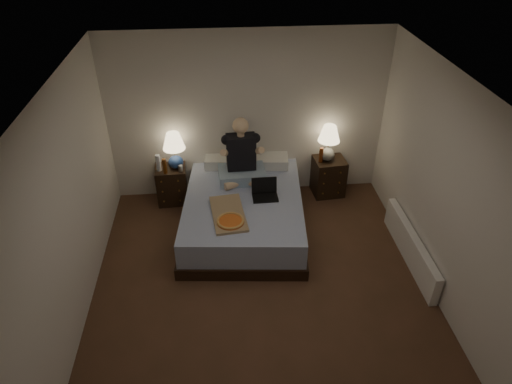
{
  "coord_description": "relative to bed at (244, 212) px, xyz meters",
  "views": [
    {
      "loc": [
        -0.42,
        -3.78,
        4.02
      ],
      "look_at": [
        0.0,
        0.9,
        0.85
      ],
      "focal_mm": 32.0,
      "sensor_mm": 36.0,
      "label": 1
    }
  ],
  "objects": [
    {
      "name": "wall_left",
      "position": [
        -1.86,
        -1.3,
        0.99
      ],
      "size": [
        0.0,
        4.5,
        2.5
      ],
      "primitive_type": "cube",
      "rotation": [
        1.57,
        0.0,
        1.57
      ],
      "color": "silver",
      "rests_on": "ground"
    },
    {
      "name": "pizza_box",
      "position": [
        -0.2,
        -0.6,
        0.3
      ],
      "size": [
        0.48,
        0.8,
        0.08
      ],
      "primitive_type": null,
      "rotation": [
        0.0,
        0.0,
        0.11
      ],
      "color": "tan",
      "rests_on": "bed"
    },
    {
      "name": "floor",
      "position": [
        0.14,
        -1.3,
        -0.26
      ],
      "size": [
        4.0,
        4.5,
        0.0
      ],
      "primitive_type": "cube",
      "color": "brown",
      "rests_on": "ground"
    },
    {
      "name": "person",
      "position": [
        0.01,
        0.43,
        0.73
      ],
      "size": [
        0.68,
        0.55,
        0.93
      ],
      "primitive_type": null,
      "rotation": [
        0.0,
        0.0,
        0.04
      ],
      "color": "black",
      "rests_on": "bed"
    },
    {
      "name": "soda_can",
      "position": [
        -0.87,
        0.65,
        0.36
      ],
      "size": [
        0.07,
        0.07,
        0.1
      ],
      "primitive_type": "cylinder",
      "color": "#B5B4B0",
      "rests_on": "nightstand_left"
    },
    {
      "name": "nightstand_left",
      "position": [
        -1.03,
        0.75,
        0.03
      ],
      "size": [
        0.46,
        0.42,
        0.57
      ],
      "primitive_type": "cube",
      "rotation": [
        0.0,
        0.0,
        0.06
      ],
      "color": "black",
      "rests_on": "floor"
    },
    {
      "name": "beer_bottle_right",
      "position": [
        1.2,
        0.71,
        0.45
      ],
      "size": [
        0.06,
        0.06,
        0.23
      ],
      "primitive_type": "cylinder",
      "color": "#5E280D",
      "rests_on": "nightstand_right"
    },
    {
      "name": "radiator",
      "position": [
        2.07,
        -0.86,
        -0.06
      ],
      "size": [
        0.1,
        1.6,
        0.4
      ],
      "primitive_type": "cube",
      "color": "white",
      "rests_on": "floor"
    },
    {
      "name": "lamp_left",
      "position": [
        -0.93,
        0.75,
        0.59
      ],
      "size": [
        0.36,
        0.36,
        0.56
      ],
      "primitive_type": null,
      "rotation": [
        0.0,
        0.0,
        -0.15
      ],
      "color": "navy",
      "rests_on": "nightstand_left"
    },
    {
      "name": "beer_bottle_left",
      "position": [
        -1.08,
        0.61,
        0.43
      ],
      "size": [
        0.06,
        0.06,
        0.23
      ],
      "primitive_type": "cylinder",
      "color": "#5C2E0D",
      "rests_on": "nightstand_left"
    },
    {
      "name": "nightstand_right",
      "position": [
        1.36,
        0.75,
        0.03
      ],
      "size": [
        0.49,
        0.45,
        0.59
      ],
      "primitive_type": "cube",
      "rotation": [
        0.0,
        0.0,
        0.09
      ],
      "color": "black",
      "rests_on": "floor"
    },
    {
      "name": "wall_right",
      "position": [
        2.14,
        -1.3,
        0.99
      ],
      "size": [
        0.0,
        4.5,
        2.5
      ],
      "primitive_type": "cube",
      "rotation": [
        1.57,
        0.0,
        -1.57
      ],
      "color": "silver",
      "rests_on": "ground"
    },
    {
      "name": "laptop",
      "position": [
        0.29,
        -0.07,
        0.38
      ],
      "size": [
        0.35,
        0.29,
        0.24
      ],
      "primitive_type": null,
      "rotation": [
        0.0,
        0.0,
        0.02
      ],
      "color": "black",
      "rests_on": "bed"
    },
    {
      "name": "bed",
      "position": [
        0.0,
        0.0,
        0.0
      ],
      "size": [
        1.75,
        2.22,
        0.52
      ],
      "primitive_type": "cube",
      "rotation": [
        0.0,
        0.0,
        -0.09
      ],
      "color": "#5169A3",
      "rests_on": "floor"
    },
    {
      "name": "water_bottle",
      "position": [
        -1.18,
        0.7,
        0.44
      ],
      "size": [
        0.07,
        0.07,
        0.25
      ],
      "primitive_type": "cylinder",
      "color": "silver",
      "rests_on": "nightstand_left"
    },
    {
      "name": "lamp_right",
      "position": [
        1.31,
        0.75,
        0.61
      ],
      "size": [
        0.39,
        0.39,
        0.56
      ],
      "primitive_type": null,
      "rotation": [
        0.0,
        0.0,
        0.27
      ],
      "color": "gray",
      "rests_on": "nightstand_right"
    },
    {
      "name": "wall_back",
      "position": [
        0.14,
        0.95,
        0.99
      ],
      "size": [
        4.0,
        0.0,
        2.5
      ],
      "primitive_type": "cube",
      "rotation": [
        1.57,
        0.0,
        0.0
      ],
      "color": "silver",
      "rests_on": "ground"
    },
    {
      "name": "ceiling",
      "position": [
        0.14,
        -1.3,
        2.24
      ],
      "size": [
        4.0,
        4.5,
        0.0
      ],
      "primitive_type": "cube",
      "rotation": [
        3.14,
        0.0,
        0.0
      ],
      "color": "white",
      "rests_on": "ground"
    }
  ]
}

